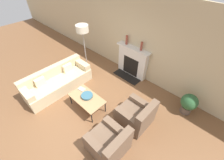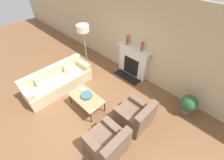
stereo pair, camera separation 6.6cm
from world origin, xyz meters
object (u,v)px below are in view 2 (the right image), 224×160
Objects in this scene: fireplace at (133,62)px; armchair_far at (135,116)px; floor_lamp at (83,32)px; couch at (58,81)px; potted_plant at (189,104)px; book at (82,89)px; coffee_table at (86,98)px; mantel_vase_left at (127,40)px; bowl at (87,95)px; mantel_vase_center_left at (142,47)px; armchair_near at (107,143)px.

fireplace is 2.22m from armchair_far.
couch is at bearing -86.63° from floor_lamp.
couch reaches higher than potted_plant.
floor_lamp reaches higher than book.
mantel_vase_left is at bearing 100.17° from coffee_table.
bowl is at bearing -140.51° from potted_plant.
fireplace is at bearing -29.26° from couch.
potted_plant reaches higher than bowl.
fireplace reaches higher than bowl.
book is (-1.76, -0.47, 0.15)m from armchair_far.
potted_plant is at bearing 24.78° from book.
bowl is at bearing -38.68° from floor_lamp.
armchair_near is at bearing -67.20° from mantel_vase_center_left.
floor_lamp is (-2.87, 1.69, 1.32)m from armchair_near.
mantel_vase_left is at bearing 180.00° from mantel_vase_center_left.
armchair_near is 1.50m from bowl.
couch is at bearing -112.66° from mantel_vase_left.
coffee_table is at bearing -139.54° from potted_plant.
book is 0.76× the size of mantel_vase_left.
couch is 7.53× the size of mantel_vase_center_left.
fireplace is 1.51× the size of armchair_near.
couch is at bearing -96.82° from armchair_near.
book is at bearing -108.59° from armchair_near.
mantel_vase_left is at bearing 177.58° from fireplace.
mantel_vase_left is (-0.41, 2.27, 0.92)m from coffee_table.
floor_lamp reaches higher than potted_plant.
potted_plant is (2.67, -0.34, -0.94)m from mantel_vase_left.
fireplace is 1.21× the size of coffee_table.
couch is at bearing -174.35° from coffee_table.
coffee_table is 0.58× the size of floor_lamp.
mantel_vase_center_left reaches higher than armchair_far.
floor_lamp is (-1.42, -1.04, 1.06)m from fireplace.
mantel_vase_center_left is at bearing 84.46° from coffee_table.
couch is 2.09× the size of coffee_table.
armchair_far is 2.91× the size of mantel_vase_center_left.
armchair_far is 1.61m from potted_plant.
book is at bearing -145.70° from potted_plant.
armchair_far is 2.65m from mantel_vase_left.
armchair_near is 2.91× the size of mantel_vase_center_left.
potted_plant is at bearing 39.49° from bowl.
mantel_vase_center_left reaches higher than bowl.
couch is 6.61× the size of bowl.
floor_lamp is 1.55m from mantel_vase_left.
coffee_table is 2.48m from mantel_vase_left.
mantel_vase_center_left is at bearing 83.63° from bowl.
floor_lamp is at bearing -148.34° from mantel_vase_center_left.
armchair_near is at bearing -110.31° from potted_plant.
armchair_far reaches higher than book.
book is at bearing 167.73° from bowl.
bowl is 2.97m from potted_plant.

